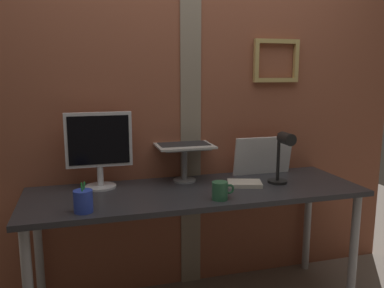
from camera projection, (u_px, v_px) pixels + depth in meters
brick_wall_back at (185, 87)px, 2.55m from camera, size 3.04×0.16×2.64m
desk at (197, 202)px, 2.31m from camera, size 1.93×0.62×0.75m
monitor at (99, 144)px, 2.28m from camera, size 0.38×0.18×0.44m
laptop_stand at (185, 158)px, 2.44m from camera, size 0.28×0.22×0.22m
laptop at (182, 137)px, 2.49m from camera, size 0.34×0.33×0.20m
whiteboard_panel at (263, 156)px, 2.61m from camera, size 0.40×0.06×0.25m
desk_lamp at (283, 153)px, 2.35m from camera, size 0.12×0.20×0.32m
pen_cup at (83, 201)px, 1.91m from camera, size 0.09×0.09×0.15m
coffee_mug at (220, 191)px, 2.10m from camera, size 0.12×0.09×0.10m
paper_clutter_stack at (244, 184)px, 2.37m from camera, size 0.23×0.19×0.02m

